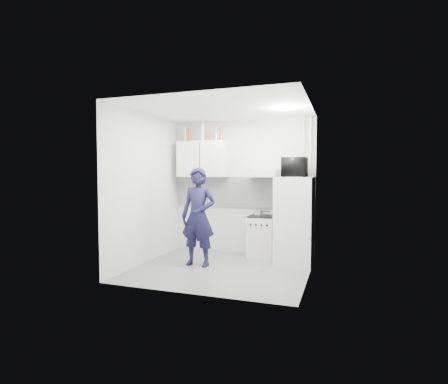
% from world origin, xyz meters
% --- Properties ---
extents(floor, '(2.80, 2.80, 0.00)m').
position_xyz_m(floor, '(0.00, 0.00, 0.00)').
color(floor, slate).
rests_on(floor, ground).
extents(ceiling, '(2.80, 2.80, 0.00)m').
position_xyz_m(ceiling, '(0.00, 0.00, 2.60)').
color(ceiling, white).
rests_on(ceiling, wall_back).
extents(wall_back, '(2.80, 0.00, 2.80)m').
position_xyz_m(wall_back, '(0.00, 1.25, 1.30)').
color(wall_back, silver).
rests_on(wall_back, floor).
extents(wall_left, '(0.00, 2.60, 2.60)m').
position_xyz_m(wall_left, '(-1.40, 0.00, 1.30)').
color(wall_left, silver).
rests_on(wall_left, floor).
extents(wall_right, '(0.00, 2.60, 2.60)m').
position_xyz_m(wall_right, '(1.40, 0.00, 1.30)').
color(wall_right, silver).
rests_on(wall_right, floor).
extents(person, '(0.62, 0.41, 1.67)m').
position_xyz_m(person, '(-0.44, 0.10, 0.83)').
color(person, black).
rests_on(person, floor).
extents(stove, '(0.47, 0.47, 0.76)m').
position_xyz_m(stove, '(0.45, 1.00, 0.38)').
color(stove, silver).
rests_on(stove, floor).
extents(fridge, '(0.63, 0.63, 1.50)m').
position_xyz_m(fridge, '(1.10, 0.65, 0.75)').
color(fridge, silver).
rests_on(fridge, floor).
extents(stove_top, '(0.45, 0.45, 0.03)m').
position_xyz_m(stove_top, '(0.45, 1.00, 0.77)').
color(stove_top, black).
rests_on(stove_top, stove).
extents(saucepan, '(0.16, 0.16, 0.09)m').
position_xyz_m(saucepan, '(0.37, 1.08, 0.83)').
color(saucepan, silver).
rests_on(saucepan, stove_top).
extents(microwave, '(0.61, 0.43, 0.33)m').
position_xyz_m(microwave, '(1.10, 0.65, 1.67)').
color(microwave, black).
rests_on(microwave, fridge).
extents(bottle_a, '(0.06, 0.06, 0.27)m').
position_xyz_m(bottle_a, '(-1.13, 1.07, 2.34)').
color(bottle_a, '#B2B7BC').
rests_on(bottle_a, upper_cabinet).
extents(bottle_b, '(0.07, 0.07, 0.28)m').
position_xyz_m(bottle_b, '(-1.04, 1.07, 2.34)').
color(bottle_b, brown).
rests_on(bottle_b, upper_cabinet).
extents(bottle_d, '(0.08, 0.08, 0.35)m').
position_xyz_m(bottle_d, '(-0.76, 1.07, 2.37)').
color(bottle_d, '#B2B7BC').
rests_on(bottle_d, upper_cabinet).
extents(canister_a, '(0.07, 0.07, 0.18)m').
position_xyz_m(canister_a, '(-0.65, 1.07, 2.29)').
color(canister_a, brown).
rests_on(canister_a, upper_cabinet).
extents(canister_b, '(0.07, 0.07, 0.14)m').
position_xyz_m(canister_b, '(-0.48, 1.07, 2.27)').
color(canister_b, silver).
rests_on(canister_b, upper_cabinet).
extents(bottle_e, '(0.07, 0.07, 0.28)m').
position_xyz_m(bottle_e, '(-0.38, 1.07, 2.34)').
color(bottle_e, brown).
rests_on(bottle_e, upper_cabinet).
extents(upper_cabinet, '(1.00, 0.35, 0.70)m').
position_xyz_m(upper_cabinet, '(-0.75, 1.07, 1.85)').
color(upper_cabinet, silver).
rests_on(upper_cabinet, wall_back).
extents(range_hood, '(0.60, 0.50, 0.14)m').
position_xyz_m(range_hood, '(0.45, 1.00, 1.57)').
color(range_hood, silver).
rests_on(range_hood, wall_back).
extents(backsplash, '(2.74, 0.03, 0.60)m').
position_xyz_m(backsplash, '(0.00, 1.24, 1.20)').
color(backsplash, white).
rests_on(backsplash, wall_back).
extents(pipe_a, '(0.05, 0.05, 2.60)m').
position_xyz_m(pipe_a, '(1.30, 1.17, 1.30)').
color(pipe_a, silver).
rests_on(pipe_a, floor).
extents(pipe_b, '(0.04, 0.04, 2.60)m').
position_xyz_m(pipe_b, '(1.18, 1.17, 1.30)').
color(pipe_b, silver).
rests_on(pipe_b, floor).
extents(ceiling_spot_fixture, '(0.10, 0.10, 0.02)m').
position_xyz_m(ceiling_spot_fixture, '(1.00, 0.20, 2.57)').
color(ceiling_spot_fixture, white).
rests_on(ceiling_spot_fixture, ceiling).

